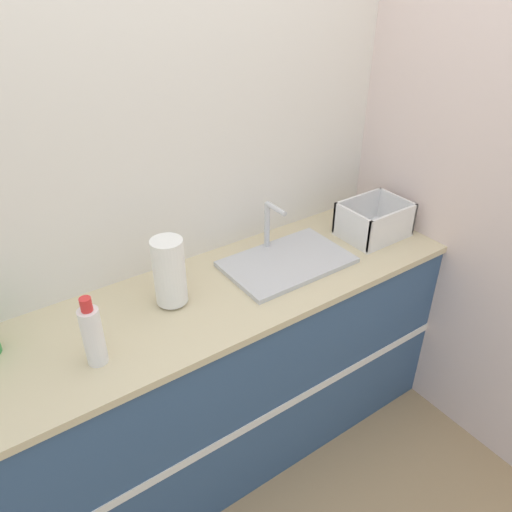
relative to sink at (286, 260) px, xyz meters
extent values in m
plane|color=tan|center=(-0.30, -0.29, -0.92)|extent=(12.00, 12.00, 0.00)
cube|color=silver|center=(-0.30, 0.30, 0.38)|extent=(4.36, 0.06, 2.60)
cube|color=silver|center=(0.71, -0.01, 0.38)|extent=(0.06, 2.57, 2.60)
cube|color=#33517A|center=(-0.30, -0.01, -0.48)|extent=(1.96, 0.57, 0.88)
cube|color=white|center=(-0.30, -0.29, -0.48)|extent=(1.96, 0.01, 0.04)
cube|color=beige|center=(-0.30, -0.01, -0.03)|extent=(1.99, 0.59, 0.03)
cube|color=silver|center=(0.00, -0.01, -0.01)|extent=(0.52, 0.33, 0.02)
cylinder|color=silver|center=(0.00, 0.14, 0.11)|extent=(0.02, 0.02, 0.21)
cylinder|color=silver|center=(0.00, 0.08, 0.21)|extent=(0.02, 0.12, 0.02)
cylinder|color=#4C4C51|center=(-0.52, 0.03, -0.01)|extent=(0.09, 0.09, 0.01)
cylinder|color=white|center=(-0.52, 0.03, 0.12)|extent=(0.12, 0.12, 0.26)
cube|color=white|center=(0.48, -0.03, -0.01)|extent=(0.30, 0.23, 0.01)
cube|color=white|center=(0.48, -0.14, 0.07)|extent=(0.30, 0.01, 0.15)
cube|color=white|center=(0.48, 0.08, 0.07)|extent=(0.30, 0.01, 0.15)
cube|color=white|center=(0.34, -0.03, 0.07)|extent=(0.01, 0.23, 0.15)
cube|color=white|center=(0.62, -0.03, 0.07)|extent=(0.01, 0.23, 0.15)
cylinder|color=white|center=(-0.86, -0.12, 0.09)|extent=(0.07, 0.07, 0.21)
cylinder|color=red|center=(-0.86, -0.12, 0.21)|extent=(0.04, 0.04, 0.05)
camera|label=1|loc=(-1.12, -1.39, 1.12)|focal=35.00mm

